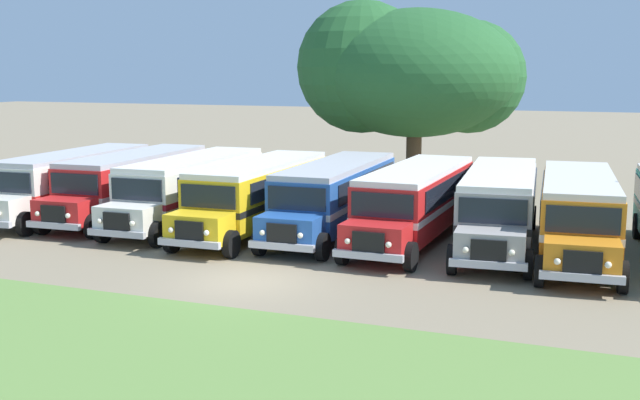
{
  "coord_description": "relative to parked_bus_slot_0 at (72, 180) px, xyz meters",
  "views": [
    {
      "loc": [
        10.68,
        -21.05,
        6.57
      ],
      "look_at": [
        0.0,
        6.36,
        1.6
      ],
      "focal_mm": 43.17,
      "sensor_mm": 36.0,
      "label": 1
    }
  ],
  "objects": [
    {
      "name": "parked_bus_slot_4",
      "position": [
        12.74,
        0.58,
        0.0
      ],
      "size": [
        2.94,
        10.87,
        2.82
      ],
      "rotation": [
        0.0,
        0.0,
        -1.54
      ],
      "color": "#23519E",
      "rests_on": "ground_plane"
    },
    {
      "name": "parked_bus_slot_1",
      "position": [
        2.9,
        0.62,
        0.0
      ],
      "size": [
        3.13,
        10.9,
        2.82
      ],
      "rotation": [
        0.0,
        0.0,
        -1.52
      ],
      "color": "red",
      "rests_on": "ground_plane"
    },
    {
      "name": "parked_bus_slot_3",
      "position": [
        9.61,
        -0.18,
        0.0
      ],
      "size": [
        2.86,
        10.86,
        2.82
      ],
      "rotation": [
        0.0,
        0.0,
        -1.55
      ],
      "color": "yellow",
      "rests_on": "ground_plane"
    },
    {
      "name": "parked_bus_slot_0",
      "position": [
        0.0,
        0.0,
        0.0
      ],
      "size": [
        3.27,
        10.93,
        2.82
      ],
      "rotation": [
        0.0,
        0.0,
        -1.51
      ],
      "color": "silver",
      "rests_on": "ground_plane"
    },
    {
      "name": "broad_shade_tree",
      "position": [
        12.68,
        13.14,
        4.92
      ],
      "size": [
        12.15,
        11.7,
        10.35
      ],
      "color": "brown",
      "rests_on": "ground_plane"
    },
    {
      "name": "parked_bus_slot_2",
      "position": [
        6.17,
        0.27,
        0.0
      ],
      "size": [
        3.0,
        10.88,
        2.82
      ],
      "rotation": [
        0.0,
        0.0,
        -1.54
      ],
      "color": "silver",
      "rests_on": "ground_plane"
    },
    {
      "name": "parked_bus_slot_6",
      "position": [
        19.4,
        0.58,
        0.0
      ],
      "size": [
        3.52,
        10.97,
        2.82
      ],
      "rotation": [
        0.0,
        0.0,
        -1.48
      ],
      "color": "#9E9993",
      "rests_on": "ground_plane"
    },
    {
      "name": "ground_plane",
      "position": [
        12.79,
        -7.59,
        -1.58
      ],
      "size": [
        220.0,
        220.0,
        0.0
      ],
      "primitive_type": "plane",
      "color": "#84755B"
    },
    {
      "name": "parked_bus_slot_7",
      "position": [
        22.26,
        0.08,
        0.0
      ],
      "size": [
        3.39,
        10.95,
        2.82
      ],
      "rotation": [
        0.0,
        0.0,
        -1.49
      ],
      "color": "orange",
      "rests_on": "ground_plane"
    },
    {
      "name": "foreground_grass_strip",
      "position": [
        12.79,
        -15.73,
        -1.58
      ],
      "size": [
        80.0,
        11.1,
        0.01
      ],
      "primitive_type": "cube",
      "color": "olive",
      "rests_on": "ground_plane"
    },
    {
      "name": "parked_bus_slot_5",
      "position": [
        16.19,
        0.36,
        0.0
      ],
      "size": [
        2.84,
        10.86,
        2.82
      ],
      "rotation": [
        0.0,
        0.0,
        -1.59
      ],
      "color": "red",
      "rests_on": "ground_plane"
    }
  ]
}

